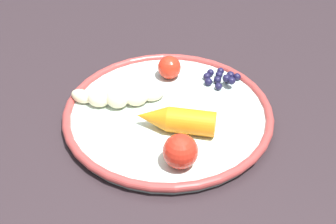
{
  "coord_description": "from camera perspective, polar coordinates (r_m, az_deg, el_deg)",
  "views": [
    {
      "loc": [
        0.5,
        0.2,
        1.16
      ],
      "look_at": [
        0.01,
        0.04,
        0.74
      ],
      "focal_mm": 50.76,
      "sensor_mm": 36.0,
      "label": 1
    }
  ],
  "objects": [
    {
      "name": "banana",
      "position": [
        0.67,
        -6.06,
        1.79
      ],
      "size": [
        0.07,
        0.13,
        0.03
      ],
      "color": "beige",
      "rests_on": "plate"
    },
    {
      "name": "plate",
      "position": [
        0.66,
        -0.0,
        -0.19
      ],
      "size": [
        0.29,
        0.29,
        0.02
      ],
      "color": "silver",
      "rests_on": "dining_table"
    },
    {
      "name": "blueberry_pile",
      "position": [
        0.72,
        6.4,
        4.1
      ],
      "size": [
        0.05,
        0.05,
        0.02
      ],
      "color": "#191638",
      "rests_on": "plate"
    },
    {
      "name": "dining_table",
      "position": [
        0.75,
        -2.21,
        -4.77
      ],
      "size": [
        1.09,
        0.86,
        0.73
      ],
      "color": "#2B2025",
      "rests_on": "ground_plane"
    },
    {
      "name": "carrot_orange",
      "position": [
        0.62,
        0.9,
        -0.95
      ],
      "size": [
        0.05,
        0.11,
        0.03
      ],
      "color": "orange",
      "rests_on": "plate"
    },
    {
      "name": "tomato_mid",
      "position": [
        0.72,
        0.16,
        5.38
      ],
      "size": [
        0.04,
        0.04,
        0.04
      ],
      "primitive_type": "sphere",
      "color": "red",
      "rests_on": "plate"
    },
    {
      "name": "tomato_near",
      "position": [
        0.57,
        1.5,
        -4.75
      ],
      "size": [
        0.04,
        0.04,
        0.04
      ],
      "primitive_type": "sphere",
      "color": "red",
      "rests_on": "plate"
    }
  ]
}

